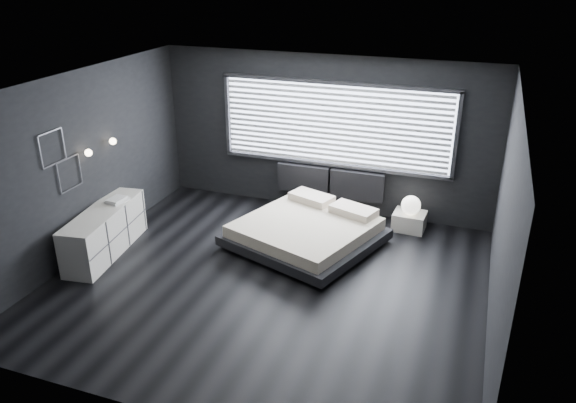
% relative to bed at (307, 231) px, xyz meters
% --- Properties ---
extents(room, '(6.04, 6.00, 2.80)m').
position_rel_bed_xyz_m(room, '(-0.18, -1.25, 1.15)').
color(room, black).
rests_on(room, ground).
extents(window, '(4.14, 0.09, 1.52)m').
position_rel_bed_xyz_m(window, '(0.02, 1.45, 1.36)').
color(window, white).
rests_on(window, ground).
extents(headboard, '(1.96, 0.16, 0.52)m').
position_rel_bed_xyz_m(headboard, '(-0.01, 1.39, 0.32)').
color(headboard, black).
rests_on(headboard, ground).
extents(sconce_near, '(0.18, 0.11, 0.11)m').
position_rel_bed_xyz_m(sconce_near, '(-3.06, -1.20, 1.35)').
color(sconce_near, silver).
rests_on(sconce_near, ground).
extents(sconce_far, '(0.18, 0.11, 0.11)m').
position_rel_bed_xyz_m(sconce_far, '(-3.06, -0.60, 1.35)').
color(sconce_far, silver).
rests_on(sconce_far, ground).
extents(wall_art_upper, '(0.01, 0.48, 0.48)m').
position_rel_bed_xyz_m(wall_art_upper, '(-3.15, -1.80, 1.60)').
color(wall_art_upper, '#47474C').
rests_on(wall_art_upper, ground).
extents(wall_art_lower, '(0.01, 0.48, 0.48)m').
position_rel_bed_xyz_m(wall_art_lower, '(-3.15, -1.55, 1.13)').
color(wall_art_lower, '#47474C').
rests_on(wall_art_lower, ground).
extents(bed, '(2.62, 2.56, 0.54)m').
position_rel_bed_xyz_m(bed, '(0.00, 0.00, 0.00)').
color(bed, black).
rests_on(bed, ground).
extents(nightstand, '(0.55, 0.47, 0.31)m').
position_rel_bed_xyz_m(nightstand, '(1.48, 1.12, -0.10)').
color(nightstand, silver).
rests_on(nightstand, ground).
extents(orb_lamp, '(0.32, 0.32, 0.32)m').
position_rel_bed_xyz_m(orb_lamp, '(1.48, 1.07, 0.22)').
color(orb_lamp, white).
rests_on(orb_lamp, nightstand).
extents(dresser, '(0.75, 1.87, 0.73)m').
position_rel_bed_xyz_m(dresser, '(-2.88, -1.30, 0.11)').
color(dresser, silver).
rests_on(dresser, ground).
extents(book_stack, '(0.30, 0.36, 0.07)m').
position_rel_bed_xyz_m(book_stack, '(-2.86, -0.95, 0.51)').
color(book_stack, white).
rests_on(book_stack, dresser).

